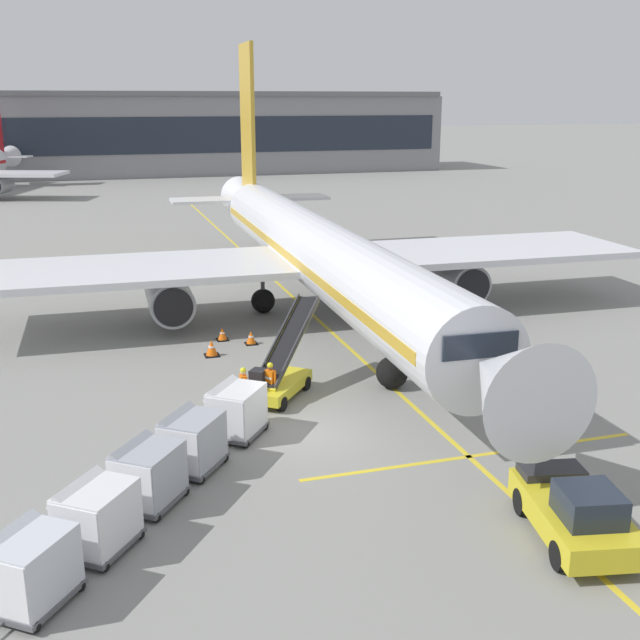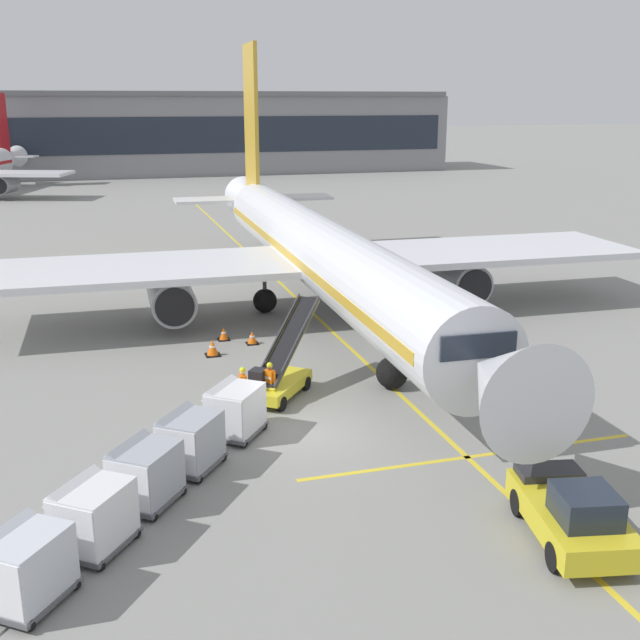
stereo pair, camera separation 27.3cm
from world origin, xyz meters
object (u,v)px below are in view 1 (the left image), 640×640
(baggage_cart_fourth, at_px, (96,515))
(safety_cone_engine_keepout, at_px, (212,348))
(parked_airplane, at_px, (315,251))
(baggage_cart_third, at_px, (147,473))
(safety_cone_wingtip, at_px, (251,338))
(ground_crew_by_carts, at_px, (270,381))
(ground_crew_by_loader, at_px, (244,386))
(safety_cone_nose_mark, at_px, (222,334))
(belt_loader, at_px, (279,373))
(pushback_tug, at_px, (576,512))
(baggage_cart_second, at_px, (191,440))
(baggage_cart_lead, at_px, (235,409))
(baggage_cart_fifth, at_px, (28,567))

(baggage_cart_fourth, bearing_deg, safety_cone_engine_keepout, 70.14)
(parked_airplane, relative_size, baggage_cart_third, 17.36)
(safety_cone_wingtip, bearing_deg, ground_crew_by_carts, -96.56)
(ground_crew_by_loader, xyz_separation_m, safety_cone_wingtip, (2.00, 8.13, -0.68))
(safety_cone_nose_mark, bearing_deg, belt_loader, -83.59)
(baggage_cart_third, relative_size, pushback_tug, 0.56)
(baggage_cart_second, distance_m, safety_cone_wingtip, 13.19)
(baggage_cart_lead, height_order, safety_cone_engine_keepout, baggage_cart_lead)
(parked_airplane, relative_size, baggage_cart_fifth, 17.36)
(ground_crew_by_loader, distance_m, safety_cone_wingtip, 8.40)
(belt_loader, bearing_deg, baggage_cart_fourth, -127.70)
(belt_loader, bearing_deg, baggage_cart_lead, -125.73)
(baggage_cart_fifth, distance_m, ground_crew_by_carts, 13.17)
(pushback_tug, bearing_deg, safety_cone_nose_mark, 106.01)
(baggage_cart_lead, relative_size, baggage_cart_fifth, 1.00)
(baggage_cart_third, distance_m, safety_cone_nose_mark, 16.03)
(ground_crew_by_carts, relative_size, safety_cone_wingtip, 2.68)
(pushback_tug, relative_size, ground_crew_by_loader, 2.71)
(baggage_cart_third, relative_size, ground_crew_by_loader, 1.52)
(baggage_cart_fourth, bearing_deg, parked_airplane, 59.81)
(belt_loader, bearing_deg, parked_airplane, 66.96)
(safety_cone_wingtip, bearing_deg, baggage_cart_third, -113.07)
(pushback_tug, bearing_deg, baggage_cart_fifth, 174.79)
(baggage_cart_lead, distance_m, baggage_cart_fourth, 7.70)
(ground_crew_by_carts, height_order, safety_cone_wingtip, ground_crew_by_carts)
(pushback_tug, distance_m, safety_cone_engine_keepout, 19.45)
(pushback_tug, bearing_deg, baggage_cart_second, 142.39)
(ground_crew_by_loader, bearing_deg, belt_loader, 35.51)
(ground_crew_by_carts, bearing_deg, ground_crew_by_loader, -166.80)
(baggage_cart_lead, bearing_deg, baggage_cart_second, -130.93)
(baggage_cart_fourth, height_order, ground_crew_by_loader, baggage_cart_fourth)
(baggage_cart_lead, xyz_separation_m, baggage_cart_fourth, (-4.82, -6.01, 0.00))
(parked_airplane, distance_m, pushback_tug, 24.07)
(safety_cone_engine_keepout, relative_size, safety_cone_wingtip, 1.16)
(baggage_cart_second, relative_size, baggage_cart_fifth, 1.00)
(belt_loader, height_order, safety_cone_engine_keepout, belt_loader)
(baggage_cart_fifth, relative_size, safety_cone_nose_mark, 4.09)
(belt_loader, relative_size, baggage_cart_fourth, 1.80)
(safety_cone_engine_keepout, bearing_deg, baggage_cart_fourth, -109.86)
(baggage_cart_second, height_order, baggage_cart_fifth, same)
(pushback_tug, height_order, safety_cone_nose_mark, pushback_tug)
(parked_airplane, distance_m, baggage_cart_third, 21.65)
(parked_airplane, distance_m, ground_crew_by_loader, 14.40)
(baggage_cart_third, xyz_separation_m, ground_crew_by_carts, (5.16, 6.37, -0.00))
(safety_cone_engine_keepout, distance_m, safety_cone_wingtip, 2.43)
(baggage_cart_fourth, distance_m, ground_crew_by_carts, 10.70)
(baggage_cart_lead, bearing_deg, baggage_cart_fourth, -128.74)
(pushback_tug, bearing_deg, ground_crew_by_carts, 115.66)
(baggage_cart_second, bearing_deg, safety_cone_engine_keepout, 77.64)
(baggage_cart_fifth, relative_size, safety_cone_wingtip, 4.09)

